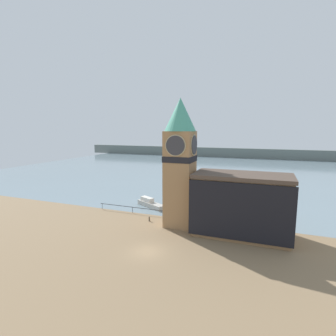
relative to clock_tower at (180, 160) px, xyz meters
name	(u,v)px	position (x,y,z in m)	size (l,w,h in m)	color
ground_plane	(147,251)	(-0.88, -9.97, -10.36)	(160.00, 160.00, 0.00)	#846B4C
water	(230,169)	(-0.88, 62.97, -10.36)	(160.00, 120.00, 0.00)	gray
far_shoreline	(240,153)	(-0.88, 102.97, -7.86)	(180.00, 3.00, 5.00)	slate
pier_railing	(132,208)	(-9.84, 2.72, -9.39)	(13.53, 0.08, 1.09)	#232328
clock_tower	(180,160)	(0.00, 0.00, 0.00)	(4.75, 4.75, 19.55)	#9E754C
pier_building	(241,205)	(9.30, -0.59, -5.93)	(13.42, 6.75, 8.83)	#9E754C
boat_near	(150,203)	(-8.48, 7.34, -9.74)	(6.74, 4.56, 1.68)	#B7B2A8
mooring_bollard_near	(149,219)	(-5.19, -0.14, -9.93)	(0.25, 0.25, 0.79)	brown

